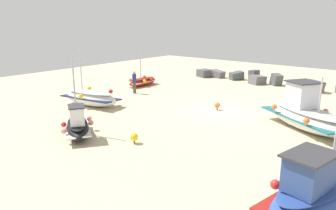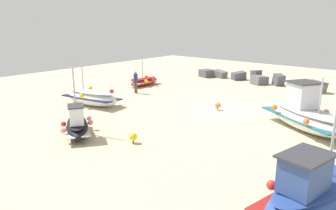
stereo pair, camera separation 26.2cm
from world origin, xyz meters
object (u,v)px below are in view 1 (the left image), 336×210
fishing_boat_0 (77,126)px  fishing_boat_2 (317,191)px  fishing_boat_1 (143,81)px  person_walking (134,81)px  mooring_buoy_0 (217,105)px  mooring_buoy_1 (134,137)px  fishing_boat_3 (307,115)px  fishing_boat_4 (91,97)px

fishing_boat_0 → fishing_boat_2: 10.98m
fishing_boat_0 → fishing_boat_1: fishing_boat_0 is taller
fishing_boat_2 → person_walking: 17.61m
mooring_buoy_0 → mooring_buoy_1: bearing=-89.5°
fishing_boat_0 → fishing_boat_3: bearing=78.1°
fishing_boat_2 → fishing_boat_4: fishing_boat_4 is taller
person_walking → mooring_buoy_0: size_ratio=3.47×
mooring_buoy_1 → mooring_buoy_0: bearing=90.5°
fishing_boat_0 → mooring_buoy_1: fishing_boat_0 is taller
person_walking → mooring_buoy_0: 7.52m
fishing_boat_1 → mooring_buoy_1: fishing_boat_1 is taller
mooring_buoy_0 → mooring_buoy_1: (0.06, -7.43, -0.01)m
fishing_boat_1 → mooring_buoy_0: fishing_boat_1 is taller
fishing_boat_2 → fishing_boat_4: bearing=-91.8°
fishing_boat_1 → mooring_buoy_1: bearing=-138.6°
fishing_boat_0 → person_walking: size_ratio=2.24×
fishing_boat_3 → mooring_buoy_0: fishing_boat_3 is taller
fishing_boat_1 → person_walking: (1.62, -2.58, 0.63)m
mooring_buoy_0 → mooring_buoy_1: size_ratio=1.00×
fishing_boat_1 → person_walking: bearing=-148.9°
fishing_boat_4 → person_walking: 4.52m
person_walking → fishing_boat_0: bearing=31.9°
mooring_buoy_0 → fishing_boat_1: bearing=164.0°
mooring_buoy_1 → person_walking: bearing=135.3°
fishing_boat_4 → person_walking: size_ratio=2.50×
fishing_boat_2 → person_walking: fishing_boat_2 is taller
fishing_boat_4 → mooring_buoy_0: fishing_boat_4 is taller
fishing_boat_1 → fishing_boat_4: 7.35m
fishing_boat_1 → fishing_boat_0: bearing=-151.3°
fishing_boat_3 → mooring_buoy_1: bearing=83.9°
fishing_boat_0 → fishing_boat_1: (-6.39, 11.18, -0.16)m
fishing_boat_0 → mooring_buoy_0: (2.72, 8.56, -0.23)m
fishing_boat_2 → mooring_buoy_1: 8.19m
person_walking → mooring_buoy_1: 10.64m
person_walking → mooring_buoy_0: (7.49, -0.04, -0.70)m
fishing_boat_2 → mooring_buoy_0: fishing_boat_2 is taller
mooring_buoy_0 → fishing_boat_0: bearing=-107.6°
fishing_boat_4 → fishing_boat_3: bearing=9.6°
fishing_boat_0 → person_walking: fishing_boat_0 is taller
fishing_boat_2 → mooring_buoy_0: 11.40m
fishing_boat_4 → person_walking: (-0.41, 4.48, 0.46)m
person_walking → mooring_buoy_1: (7.55, -7.46, -0.70)m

